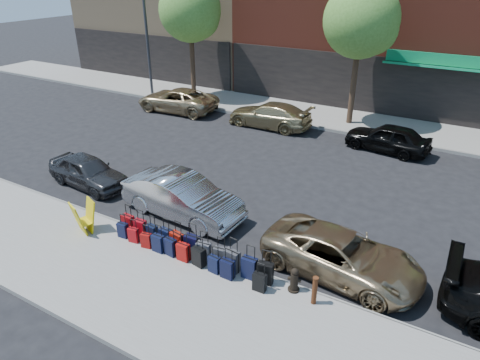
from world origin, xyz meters
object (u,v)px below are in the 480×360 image
Objects in this scene: display_rack at (84,217)px; car_near_2 at (342,255)px; suitcase_front_5 at (192,245)px; car_far_1 at (270,115)px; fire_hydrant at (294,280)px; car_far_2 at (388,138)px; car_near_1 at (182,197)px; car_near_0 at (88,171)px; bollard at (315,290)px; tree_center at (364,23)px; car_far_0 at (177,100)px; tree_left at (192,12)px; streetlight at (148,24)px.

car_near_2 is (7.87, 2.26, -0.05)m from display_rack.
suitcase_front_5 is 0.23× the size of car_far_1.
fire_hydrant is 0.18× the size of car_far_2.
car_near_1 is 1.15× the size of car_far_2.
fire_hydrant is 9.90m from car_near_0.
bollard is at bearing 10.93° from car_far_2.
tree_center reaches higher than car_far_0.
car_near_2 is at bearing 18.53° from suitcase_front_5.
display_rack is (6.10, -14.96, -4.73)m from tree_left.
car_far_1 is at bearing 108.67° from display_rack.
car_far_1 is (-1.48, 9.92, -0.07)m from car_near_1.
car_far_0 is (-2.91, 9.69, 0.07)m from car_near_0.
car_near_1 reaches higher than car_far_1.
car_near_1 is 10.03m from car_far_1.
car_far_2 reaches higher than fire_hydrant.
bollard is at bearing -46.24° from tree_left.
streetlight is 21.12m from car_near_2.
car_far_0 is (-12.63, 11.54, 0.21)m from fire_hydrant.
tree_left is at bearing 126.09° from fire_hydrant.
car_far_0 is at bearing 41.33° from car_near_1.
fire_hydrant is (13.16, -14.21, -4.93)m from tree_left.
car_near_2 is at bearing -74.74° from tree_center.
tree_left is 18.02m from suitcase_front_5.
car_near_2 is (16.91, -12.00, -4.03)m from streetlight.
tree_left and tree_center have the same top height.
tree_left is at bearing -110.12° from car_far_1.
tree_center is at bearing 93.88° from fire_hydrant.
car_far_0 is at bearing 130.88° from fire_hydrant.
streetlight reaches higher than suitcase_front_5.
car_near_1 reaches higher than display_rack.
car_far_0 is (0.52, -2.66, -4.72)m from tree_left.
fire_hydrant is 0.86× the size of bollard.
car_far_2 is at bearing 81.57° from display_rack.
display_rack is 0.30× the size of car_near_0.
streetlight reaches higher than car_near_1.
bollard is at bearing -179.84° from car_near_2.
tree_left is 14.12m from car_far_2.
streetlight is at bearing 33.74° from car_near_0.
streetlight is 19.11m from suitcase_front_5.
tree_left is at bearing 36.55° from car_near_1.
suitcase_front_5 is at bearing 35.00° from car_far_0.
car_far_2 reaches higher than car_near_2.
car_near_1 is at bearing -56.73° from tree_left.
streetlight is 11.23× the size of fire_hydrant.
tree_left reaches higher than car_near_2.
suitcase_front_5 is 12.25m from car_far_1.
tree_left is at bearing 13.39° from streetlight.
car_far_2 is (3.15, 11.50, 0.18)m from suitcase_front_5.
car_far_0 reaches higher than car_near_0.
tree_center is 6.03m from car_far_2.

